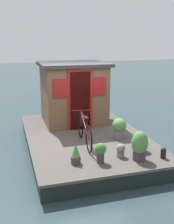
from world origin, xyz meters
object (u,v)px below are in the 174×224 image
(mooring_bollard, at_px, (163,152))
(bicycle, at_px, (84,130))
(houseboat_cabin, at_px, (73,92))
(potted_plant_geranium, at_px, (119,128))
(potted_plant_sage, at_px, (121,150))
(charcoal_grill, at_px, (139,140))
(potted_plant_succulent, at_px, (76,154))
(potted_plant_ivy, at_px, (140,145))
(potted_plant_rosemary, at_px, (100,151))

(mooring_bollard, bearing_deg, bicycle, 47.77)
(houseboat_cabin, distance_m, potted_plant_geranium, 2.16)
(houseboat_cabin, relative_size, potted_plant_geranium, 3.69)
(potted_plant_sage, bearing_deg, charcoal_grill, -68.68)
(houseboat_cabin, distance_m, mooring_bollard, 3.67)
(potted_plant_succulent, bearing_deg, mooring_bollard, -98.49)
(potted_plant_geranium, relative_size, potted_plant_ivy, 0.83)
(bicycle, relative_size, potted_plant_ivy, 2.54)
(potted_plant_ivy, bearing_deg, mooring_bollard, -97.20)
(bicycle, distance_m, mooring_bollard, 1.98)
(bicycle, relative_size, potted_plant_geranium, 3.06)
(potted_plant_sage, bearing_deg, houseboat_cabin, 6.67)
(potted_plant_sage, relative_size, potted_plant_succulent, 0.68)
(charcoal_grill, bearing_deg, potted_plant_rosemary, 108.89)
(bicycle, height_order, charcoal_grill, bicycle)
(potted_plant_succulent, distance_m, mooring_bollard, 1.96)
(mooring_bollard, bearing_deg, houseboat_cabin, 20.19)
(potted_plant_rosemary, bearing_deg, houseboat_cabin, -3.32)
(potted_plant_sage, xyz_separation_m, potted_plant_succulent, (-0.05, 1.05, 0.05))
(potted_plant_sage, relative_size, potted_plant_rosemary, 0.69)
(potted_plant_sage, relative_size, charcoal_grill, 0.89)
(potted_plant_geranium, bearing_deg, houseboat_cabin, 22.57)
(potted_plant_geranium, relative_size, potted_plant_succulent, 1.21)
(mooring_bollard, bearing_deg, charcoal_grill, 29.84)
(potted_plant_ivy, distance_m, potted_plant_rosemary, 0.87)
(bicycle, distance_m, potted_plant_succulent, 1.15)
(bicycle, distance_m, potted_plant_geranium, 1.02)
(potted_plant_ivy, distance_m, potted_plant_succulent, 1.40)
(potted_plant_geranium, relative_size, potted_plant_rosemary, 1.24)
(bicycle, bearing_deg, potted_plant_ivy, -144.35)
(bicycle, relative_size, mooring_bollard, 6.65)
(potted_plant_succulent, xyz_separation_m, mooring_bollard, (-0.29, -1.94, -0.08))
(potted_plant_rosemary, distance_m, charcoal_grill, 1.16)
(potted_plant_succulent, height_order, charcoal_grill, potted_plant_succulent)
(potted_plant_geranium, relative_size, charcoal_grill, 1.59)
(potted_plant_geranium, xyz_separation_m, mooring_bollard, (-1.46, -0.45, -0.16))
(houseboat_cabin, bearing_deg, bicycle, 173.91)
(bicycle, distance_m, charcoal_grill, 1.37)
(potted_plant_geranium, height_order, charcoal_grill, potted_plant_geranium)
(potted_plant_geranium, xyz_separation_m, potted_plant_sage, (-1.12, 0.44, -0.14))
(potted_plant_ivy, relative_size, charcoal_grill, 1.91)
(potted_plant_ivy, bearing_deg, houseboat_cabin, 11.65)
(potted_plant_sage, xyz_separation_m, potted_plant_rosemary, (-0.16, 0.54, 0.10))
(houseboat_cabin, bearing_deg, charcoal_grill, -161.91)
(potted_plant_sage, distance_m, potted_plant_rosemary, 0.57)
(potted_plant_rosemary, bearing_deg, potted_plant_geranium, -37.31)
(potted_plant_ivy, relative_size, mooring_bollard, 2.61)
(charcoal_grill, bearing_deg, potted_plant_geranium, 7.93)
(potted_plant_rosemary, bearing_deg, potted_plant_succulent, 78.50)
(potted_plant_sage, bearing_deg, bicycle, 30.24)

